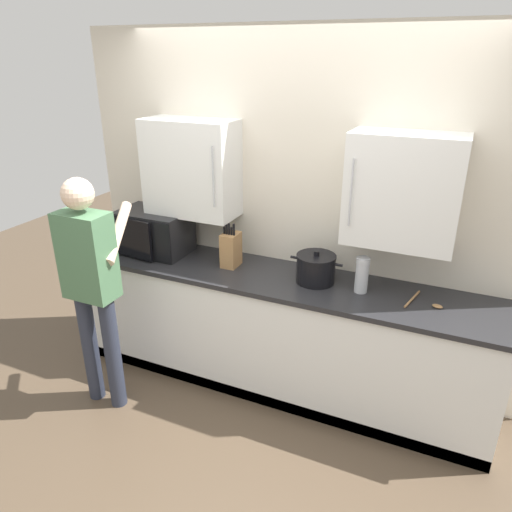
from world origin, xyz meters
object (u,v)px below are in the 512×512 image
object	(u,v)px
thermos_flask	(362,275)
stock_pot	(316,268)
wooden_spoon	(424,302)
microwave_oven	(151,231)
knife_block	(231,249)
person_figure	(91,277)

from	to	relation	value
thermos_flask	stock_pot	bearing A→B (deg)	176.06
wooden_spoon	stock_pot	distance (m)	0.72
microwave_oven	wooden_spoon	bearing A→B (deg)	-0.67
microwave_oven	thermos_flask	bearing A→B (deg)	-0.75
stock_pot	thermos_flask	bearing A→B (deg)	-3.94
stock_pot	knife_block	world-z (taller)	knife_block
stock_pot	person_figure	bearing A→B (deg)	-151.57
wooden_spoon	stock_pot	world-z (taller)	stock_pot
microwave_oven	thermos_flask	world-z (taller)	microwave_oven
wooden_spoon	thermos_flask	bearing A→B (deg)	179.68
microwave_oven	knife_block	distance (m)	0.69
microwave_oven	stock_pot	world-z (taller)	microwave_oven
thermos_flask	person_figure	xyz separation A→B (m)	(-1.63, -0.69, -0.04)
wooden_spoon	person_figure	bearing A→B (deg)	-161.29
person_figure	microwave_oven	bearing A→B (deg)	91.57
stock_pot	person_figure	size ratio (longest dim) A/B	0.22
wooden_spoon	person_figure	size ratio (longest dim) A/B	0.15
person_figure	wooden_spoon	bearing A→B (deg)	18.71
stock_pot	knife_block	distance (m)	0.64
stock_pot	person_figure	xyz separation A→B (m)	(-1.31, -0.71, -0.01)
knife_block	person_figure	bearing A→B (deg)	-133.33
thermos_flask	knife_block	world-z (taller)	knife_block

